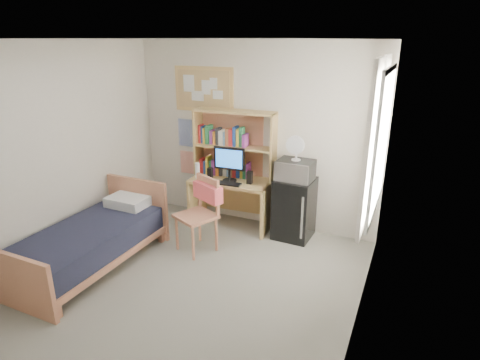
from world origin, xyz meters
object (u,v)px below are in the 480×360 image
at_px(desk_chair, 196,216).
at_px(bed, 89,247).
at_px(speaker_right, 250,178).
at_px(desk_fan, 297,149).
at_px(speaker_left, 210,173).
at_px(mini_fridge, 294,208).
at_px(desk, 231,203).
at_px(microwave, 295,170).
at_px(bulletin_board, 204,89).
at_px(monitor, 229,165).

relative_size(desk_chair, bed, 0.53).
xyz_separation_m(speaker_right, desk_fan, (0.63, 0.06, 0.46)).
bearing_deg(speaker_right, desk_fan, 2.16).
xyz_separation_m(desk_chair, desk_fan, (1.02, 0.87, 0.77)).
bearing_deg(speaker_left, mini_fridge, 2.03).
relative_size(desk, mini_fridge, 1.36).
distance_m(bed, microwave, 2.74).
bearing_deg(bulletin_board, desk_chair, -67.65).
bearing_deg(bed, desk, 58.88).
bearing_deg(desk, mini_fridge, -1.00).
xyz_separation_m(bed, monitor, (1.07, 1.66, 0.70)).
distance_m(monitor, desk_fan, 0.98).
bearing_deg(bed, bulletin_board, 76.58).
bearing_deg(mini_fridge, desk_fan, -90.00).
relative_size(bulletin_board, desk, 0.82).
xyz_separation_m(speaker_left, speaker_right, (0.60, 0.03, 0.01)).
bearing_deg(desk_chair, speaker_right, 88.22).
xyz_separation_m(desk, speaker_right, (0.30, -0.04, 0.44)).
bearing_deg(monitor, bed, -125.99).
relative_size(monitor, speaker_right, 2.71).
distance_m(mini_fridge, microwave, 0.55).
distance_m(bulletin_board, bed, 2.66).
height_order(microwave, desk_fan, desk_fan).
height_order(monitor, speaker_right, monitor).
height_order(bulletin_board, desk, bulletin_board).
bearing_deg(mini_fridge, bulletin_board, 172.83).
distance_m(bulletin_board, speaker_left, 1.22).
distance_m(mini_fridge, speaker_left, 1.29).
distance_m(mini_fridge, monitor, 1.07).
relative_size(bed, speaker_right, 10.41).
distance_m(speaker_left, desk_fan, 1.32).
xyz_separation_m(desk_chair, monitor, (0.10, 0.79, 0.46)).
height_order(monitor, microwave, monitor).
distance_m(mini_fridge, speaker_right, 0.74).
height_order(desk_chair, monitor, monitor).
distance_m(mini_fridge, bed, 2.67).
height_order(bed, speaker_right, speaker_right).
bearing_deg(speaker_right, desk_chair, -119.37).
relative_size(bulletin_board, speaker_left, 5.94).
bearing_deg(microwave, mini_fridge, 90.00).
xyz_separation_m(bulletin_board, mini_fridge, (1.50, -0.25, -1.50)).
height_order(desk, desk_chair, desk_chair).
xyz_separation_m(mini_fridge, speaker_right, (-0.63, -0.08, 0.38)).
bearing_deg(bulletin_board, mini_fridge, -9.54).
bearing_deg(bed, speaker_left, 65.56).
height_order(desk_chair, bed, desk_chair).
bearing_deg(mini_fridge, speaker_left, -172.27).
xyz_separation_m(desk, desk_fan, (0.93, 0.02, 0.90)).
bearing_deg(bed, monitor, 57.88).
relative_size(bed, speaker_left, 11.58).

